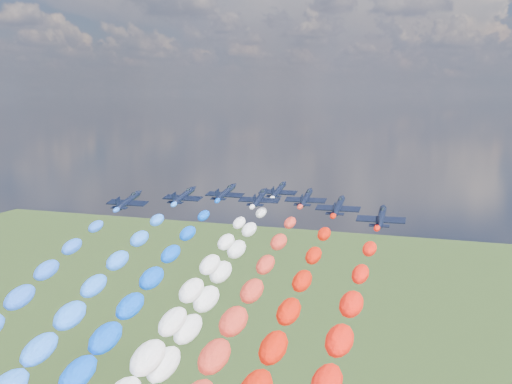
% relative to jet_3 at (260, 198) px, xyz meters
% --- Properties ---
extents(jet_0, '(9.67, 13.16, 5.55)m').
position_rel_jet_3_xyz_m(jet_0, '(-26.96, -13.46, 0.00)').
color(jet_0, black).
extents(jet_1, '(10.19, 13.54, 5.55)m').
position_rel_jet_3_xyz_m(jet_1, '(-18.11, -3.09, 0.00)').
color(jet_1, black).
extents(jet_2, '(10.27, 13.59, 5.55)m').
position_rel_jet_3_xyz_m(jet_2, '(-10.58, 4.88, 0.00)').
color(jet_2, black).
extents(trail_2, '(6.20, 113.06, 46.24)m').
position_rel_jet_3_xyz_m(trail_2, '(-10.58, -53.82, -21.21)').
color(trail_2, blue).
extents(jet_3, '(10.25, 13.58, 5.55)m').
position_rel_jet_3_xyz_m(jet_3, '(0.00, 0.00, 0.00)').
color(jet_3, black).
extents(jet_4, '(9.51, 13.05, 5.55)m').
position_rel_jet_3_xyz_m(jet_4, '(0.57, 12.84, 0.00)').
color(jet_4, black).
extents(trail_4, '(6.20, 113.06, 46.24)m').
position_rel_jet_3_xyz_m(trail_4, '(0.57, -45.86, -21.21)').
color(trail_4, white).
extents(jet_5, '(10.09, 13.47, 5.55)m').
position_rel_jet_3_xyz_m(jet_5, '(10.18, 3.55, 0.00)').
color(jet_5, black).
extents(jet_6, '(9.84, 13.29, 5.55)m').
position_rel_jet_3_xyz_m(jet_6, '(19.60, -4.84, 0.00)').
color(jet_6, black).
extents(jet_7, '(10.22, 13.56, 5.55)m').
position_rel_jet_3_xyz_m(jet_7, '(30.13, -14.15, 0.00)').
color(jet_7, black).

